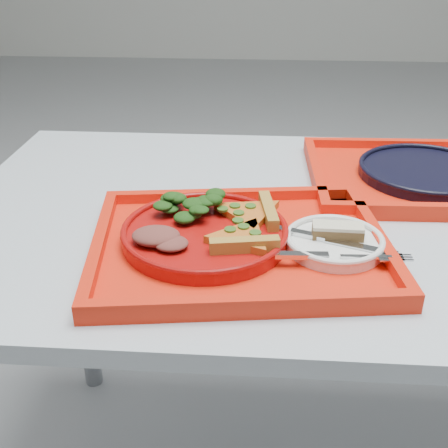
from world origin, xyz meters
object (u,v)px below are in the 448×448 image
Objects in this scene: tray_main at (240,248)px; navy_plate at (426,173)px; dinner_plate at (205,235)px; dessert_bar at (338,231)px; tray_far at (424,179)px.

tray_main is 0.46m from navy_plate.
dinner_plate is 3.33× the size of dessert_bar.
tray_main is at bearing -140.08° from navy_plate.
tray_main is at bearing -10.30° from dinner_plate.
tray_main is 0.06m from dinner_plate.
navy_plate is (0.35, 0.30, 0.01)m from tray_main.
tray_far is 1.73× the size of dinner_plate.
navy_plate reaches higher than tray_main.
navy_plate is (0.41, 0.29, -0.00)m from dinner_plate.
dinner_plate is at bearing 162.37° from tray_main.
tray_main and tray_far have the same top height.
dinner_plate is 1.00× the size of navy_plate.
dinner_plate is at bearing -146.54° from tray_far.
dinner_plate reaches higher than tray_main.
tray_main is at bearing -174.55° from dessert_bar.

